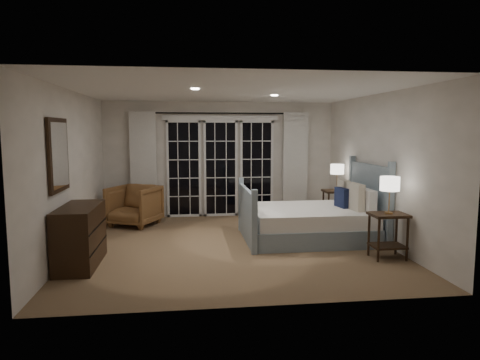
{
  "coord_description": "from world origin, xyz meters",
  "views": [
    {
      "loc": [
        -0.74,
        -6.85,
        1.88
      ],
      "look_at": [
        0.15,
        0.26,
        1.05
      ],
      "focal_mm": 32.0,
      "sensor_mm": 36.0,
      "label": 1
    }
  ],
  "objects": [
    {
      "name": "curtain_left",
      "position": [
        -1.65,
        2.38,
        1.15
      ],
      "size": [
        0.55,
        0.1,
        2.25
      ],
      "primitive_type": "cube",
      "color": "silver",
      "rests_on": "curtain_rod"
    },
    {
      "name": "mirror",
      "position": [
        -2.47,
        -0.79,
        1.55
      ],
      "size": [
        0.05,
        0.85,
        1.0
      ],
      "color": "#312010",
      "rests_on": "wall_left"
    },
    {
      "name": "downlight_a",
      "position": [
        0.8,
        0.6,
        2.49
      ],
      "size": [
        0.12,
        0.12,
        0.01
      ],
      "primitive_type": "cylinder",
      "color": "white",
      "rests_on": "ceiling"
    },
    {
      "name": "wall_back",
      "position": [
        0.0,
        2.5,
        1.25
      ],
      "size": [
        5.0,
        0.02,
        2.5
      ],
      "primitive_type": "cube",
      "color": "white",
      "rests_on": "floor"
    },
    {
      "name": "lamp_left",
      "position": [
        2.19,
        -1.01,
        1.1
      ],
      "size": [
        0.28,
        0.28,
        0.54
      ],
      "color": "#B48148",
      "rests_on": "nightstand_left"
    },
    {
      "name": "curtain_rod",
      "position": [
        0.0,
        2.4,
        2.25
      ],
      "size": [
        3.5,
        0.03,
        0.03
      ],
      "primitive_type": "cylinder",
      "rotation": [
        0.0,
        1.57,
        0.0
      ],
      "color": "black",
      "rests_on": "wall_back"
    },
    {
      "name": "wall_front",
      "position": [
        0.0,
        -2.5,
        1.25
      ],
      "size": [
        5.0,
        0.02,
        2.5
      ],
      "primitive_type": "cube",
      "color": "white",
      "rests_on": "floor"
    },
    {
      "name": "ceiling",
      "position": [
        0.0,
        0.0,
        2.5
      ],
      "size": [
        5.0,
        5.0,
        0.0
      ],
      "primitive_type": "plane",
      "rotation": [
        3.14,
        0.0,
        0.0
      ],
      "color": "white",
      "rests_on": "wall_back"
    },
    {
      "name": "dresser",
      "position": [
        -2.23,
        -0.79,
        0.42
      ],
      "size": [
        0.5,
        1.19,
        0.84
      ],
      "color": "#312010",
      "rests_on": "floor"
    },
    {
      "name": "downlight_b",
      "position": [
        -0.6,
        -0.4,
        2.49
      ],
      "size": [
        0.12,
        0.12,
        0.01
      ],
      "primitive_type": "cylinder",
      "color": "white",
      "rests_on": "ceiling"
    },
    {
      "name": "floor",
      "position": [
        0.0,
        0.0,
        0.0
      ],
      "size": [
        5.0,
        5.0,
        0.0
      ],
      "primitive_type": "plane",
      "color": "olive",
      "rests_on": "ground"
    },
    {
      "name": "lamp_right",
      "position": [
        2.27,
        1.4,
        1.1
      ],
      "size": [
        0.27,
        0.27,
        0.53
      ],
      "color": "#B48148",
      "rests_on": "nightstand_right"
    },
    {
      "name": "nightstand_right",
      "position": [
        2.27,
        1.4,
        0.45
      ],
      "size": [
        0.52,
        0.42,
        0.68
      ],
      "color": "#312010",
      "rests_on": "floor"
    },
    {
      "name": "curtain_right",
      "position": [
        1.65,
        2.38,
        1.15
      ],
      "size": [
        0.55,
        0.1,
        2.25
      ],
      "primitive_type": "cube",
      "color": "silver",
      "rests_on": "curtain_rod"
    },
    {
      "name": "bed",
      "position": [
        1.42,
        0.23,
        0.33
      ],
      "size": [
        2.23,
        1.6,
        1.3
      ],
      "color": "gray",
      "rests_on": "floor"
    },
    {
      "name": "wall_right",
      "position": [
        2.5,
        0.0,
        1.25
      ],
      "size": [
        0.02,
        5.0,
        2.5
      ],
      "primitive_type": "cube",
      "color": "white",
      "rests_on": "floor"
    },
    {
      "name": "armchair",
      "position": [
        -1.78,
        1.7,
        0.4
      ],
      "size": [
        1.15,
        1.16,
        0.8
      ],
      "primitive_type": "imported",
      "rotation": [
        0.0,
        0.0,
        -0.45
      ],
      "color": "brown",
      "rests_on": "floor"
    },
    {
      "name": "nightstand_left",
      "position": [
        2.19,
        -1.01,
        0.44
      ],
      "size": [
        0.52,
        0.41,
        0.67
      ],
      "color": "#312010",
      "rests_on": "floor"
    },
    {
      "name": "french_doors",
      "position": [
        0.0,
        2.46,
        1.09
      ],
      "size": [
        2.5,
        0.04,
        2.2
      ],
      "color": "black",
      "rests_on": "wall_back"
    },
    {
      "name": "wall_left",
      "position": [
        -2.5,
        0.0,
        1.25
      ],
      "size": [
        0.02,
        5.0,
        2.5
      ],
      "primitive_type": "cube",
      "color": "white",
      "rests_on": "floor"
    }
  ]
}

